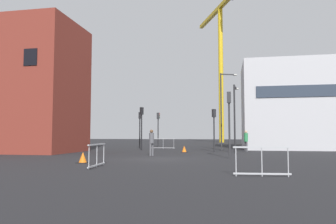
% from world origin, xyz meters
% --- Properties ---
extents(ground, '(160.00, 160.00, 0.00)m').
position_xyz_m(ground, '(0.00, 0.00, 0.00)').
color(ground, black).
extents(brick_building, '(9.61, 6.65, 11.03)m').
position_xyz_m(brick_building, '(-13.19, 5.27, 5.52)').
color(brick_building, maroon).
rests_on(brick_building, ground).
extents(office_block, '(13.54, 7.27, 8.83)m').
position_xyz_m(office_block, '(12.57, 15.20, 4.42)').
color(office_block, '#B7B7BC').
rests_on(office_block, ground).
extents(construction_crane, '(7.97, 17.15, 26.65)m').
position_xyz_m(construction_crane, '(2.87, 41.98, 17.40)').
color(construction_crane, gold).
rests_on(construction_crane, ground).
extents(streetlamp_tall, '(1.66, 0.75, 7.47)m').
position_xyz_m(streetlamp_tall, '(3.80, 11.89, 4.38)').
color(streetlamp_tall, '#2D2D30').
rests_on(streetlamp_tall, ground).
extents(streetlamp_short, '(0.50, 1.81, 5.59)m').
position_xyz_m(streetlamp_short, '(4.82, 7.42, 3.42)').
color(streetlamp_short, '#232326').
rests_on(streetlamp_short, ground).
extents(traffic_light_far, '(0.39, 0.33, 3.97)m').
position_xyz_m(traffic_light_far, '(-3.54, 15.93, 2.67)').
color(traffic_light_far, '#232326').
rests_on(traffic_light_far, ground).
extents(traffic_light_corner, '(0.36, 0.38, 4.13)m').
position_xyz_m(traffic_light_corner, '(-3.95, 10.39, 2.76)').
color(traffic_light_corner, black).
rests_on(traffic_light_corner, ground).
extents(traffic_light_island, '(0.26, 0.38, 3.95)m').
position_xyz_m(traffic_light_island, '(-5.26, 14.37, 2.65)').
color(traffic_light_island, black).
rests_on(traffic_light_island, ground).
extents(traffic_light_median, '(0.26, 0.38, 4.22)m').
position_xyz_m(traffic_light_median, '(4.33, 1.19, 2.82)').
color(traffic_light_median, '#2D2D30').
rests_on(traffic_light_median, ground).
extents(traffic_light_crosswalk, '(0.37, 0.36, 3.69)m').
position_xyz_m(traffic_light_crosswalk, '(3.06, 8.43, 2.50)').
color(traffic_light_crosswalk, '#232326').
rests_on(traffic_light_crosswalk, ground).
extents(pedestrian_walking, '(0.34, 0.34, 1.86)m').
position_xyz_m(pedestrian_walking, '(5.78, 9.44, 1.09)').
color(pedestrian_walking, '#4C4C51').
rests_on(pedestrian_walking, ground).
extents(pedestrian_waiting, '(0.34, 0.34, 1.85)m').
position_xyz_m(pedestrian_waiting, '(-1.07, 2.59, 1.09)').
color(pedestrian_waiting, '#4C4C51').
rests_on(pedestrian_waiting, ground).
extents(safety_barrier_rear, '(2.04, 0.24, 1.08)m').
position_xyz_m(safety_barrier_rear, '(5.43, -7.33, 0.56)').
color(safety_barrier_rear, '#B2B5BA').
rests_on(safety_barrier_rear, ground).
extents(safety_barrier_front, '(2.52, 0.15, 1.08)m').
position_xyz_m(safety_barrier_front, '(-2.51, 13.73, 0.56)').
color(safety_barrier_front, '#9EA0A5').
rests_on(safety_barrier_front, ground).
extents(safety_barrier_mid_span, '(0.27, 2.37, 1.08)m').
position_xyz_m(safety_barrier_mid_span, '(-1.73, -5.38, 0.56)').
color(safety_barrier_mid_span, '#B2B5BA').
rests_on(safety_barrier_mid_span, ground).
extents(traffic_cone_on_verge, '(0.57, 0.57, 0.58)m').
position_xyz_m(traffic_cone_on_verge, '(-3.37, -3.41, 0.27)').
color(traffic_cone_on_verge, black).
rests_on(traffic_cone_on_verge, ground).
extents(traffic_cone_orange, '(0.54, 0.54, 0.55)m').
position_xyz_m(traffic_cone_orange, '(0.57, 7.61, 0.25)').
color(traffic_cone_orange, black).
rests_on(traffic_cone_orange, ground).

